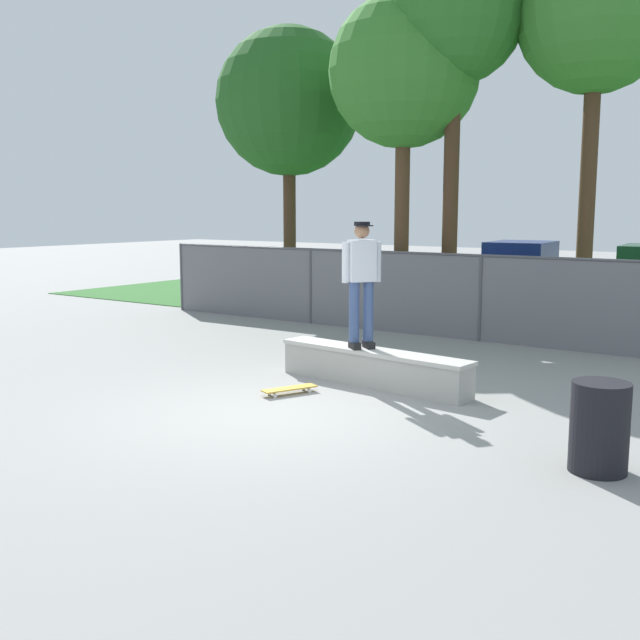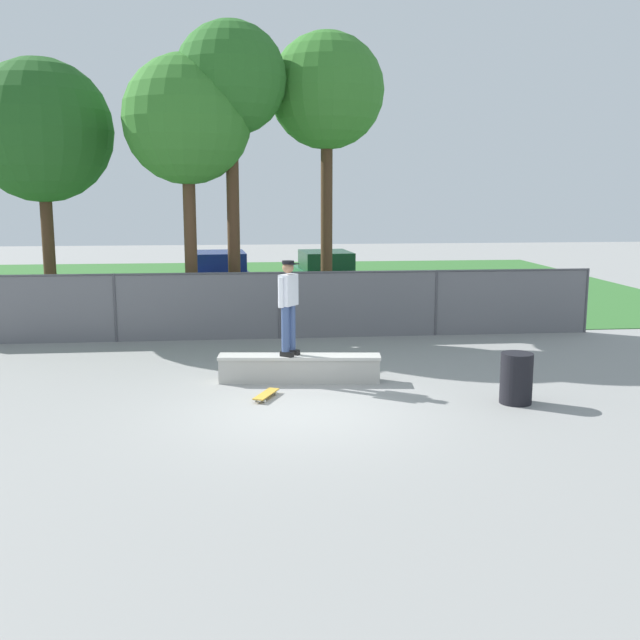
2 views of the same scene
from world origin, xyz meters
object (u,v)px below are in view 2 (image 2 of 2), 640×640
(concrete_ledge, at_px, (299,368))
(skateboarder, at_px, (288,303))
(tree_near_right, at_px, (187,121))
(tree_mid, at_px, (231,82))
(trash_bin, at_px, (516,378))
(car_green, at_px, (326,276))
(tree_near_left, at_px, (41,132))
(car_blue, at_px, (221,276))
(skateboard, at_px, (266,394))
(tree_far, at_px, (327,93))

(concrete_ledge, relative_size, skateboarder, 1.73)
(skateboarder, xyz_separation_m, tree_near_right, (-2.18, 5.21, 3.82))
(tree_mid, distance_m, trash_bin, 10.51)
(concrete_ledge, height_order, tree_near_right, tree_near_right)
(car_green, xyz_separation_m, trash_bin, (1.90, -12.73, -0.39))
(tree_near_right, relative_size, trash_bin, 7.86)
(tree_near_left, relative_size, car_green, 1.63)
(car_green, relative_size, trash_bin, 4.83)
(concrete_ledge, xyz_separation_m, car_green, (1.75, 10.85, 0.57))
(concrete_ledge, height_order, car_blue, car_blue)
(tree_near_right, bearing_deg, trash_bin, -49.52)
(concrete_ledge, relative_size, skateboard, 3.92)
(car_green, bearing_deg, car_blue, 177.30)
(tree_far, height_order, car_green, tree_far)
(tree_mid, height_order, car_green, tree_mid)
(tree_near_left, relative_size, tree_far, 0.90)
(skateboard, relative_size, tree_far, 0.10)
(concrete_ledge, xyz_separation_m, tree_near_left, (-6.15, 6.18, 4.91))
(tree_mid, distance_m, car_blue, 7.97)
(skateboarder, height_order, car_green, skateboarder)
(skateboard, distance_m, tree_near_right, 8.43)
(tree_far, xyz_separation_m, trash_bin, (2.42, -8.11, -5.78))
(tree_far, xyz_separation_m, car_blue, (-3.03, 4.78, -5.39))
(tree_far, height_order, trash_bin, tree_far)
(tree_near_right, xyz_separation_m, car_blue, (0.59, 5.82, -4.55))
(tree_near_right, relative_size, car_green, 1.63)
(skateboard, bearing_deg, tree_near_right, 105.04)
(skateboarder, relative_size, tree_near_left, 0.26)
(concrete_ledge, bearing_deg, tree_mid, 103.68)
(concrete_ledge, xyz_separation_m, tree_far, (1.23, 6.24, 5.96))
(concrete_ledge, relative_size, tree_mid, 0.41)
(skateboarder, height_order, tree_mid, tree_mid)
(skateboard, bearing_deg, car_green, 78.49)
(tree_near_left, height_order, tree_near_right, same)
(skateboarder, relative_size, car_green, 0.43)
(concrete_ledge, relative_size, car_green, 0.74)
(skateboarder, bearing_deg, concrete_ledge, 0.67)
(skateboarder, distance_m, car_green, 11.05)
(tree_near_left, height_order, tree_far, tree_far)
(tree_near_left, bearing_deg, tree_far, 0.49)
(skateboarder, relative_size, trash_bin, 2.06)
(tree_far, relative_size, trash_bin, 8.75)
(tree_near_left, relative_size, tree_near_right, 1.00)
(car_green, distance_m, trash_bin, 12.87)
(skateboarder, relative_size, car_blue, 0.43)
(concrete_ledge, bearing_deg, car_blue, 99.27)
(tree_near_left, xyz_separation_m, tree_mid, (4.87, -0.89, 1.17))
(trash_bin, bearing_deg, skateboarder, 154.14)
(skateboarder, xyz_separation_m, car_blue, (-1.59, 11.02, -0.72))
(tree_near_left, xyz_separation_m, trash_bin, (9.81, -8.05, -4.73))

